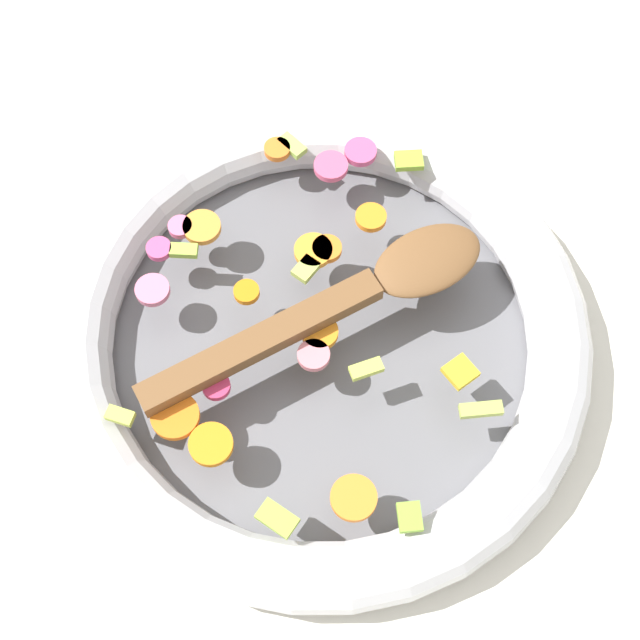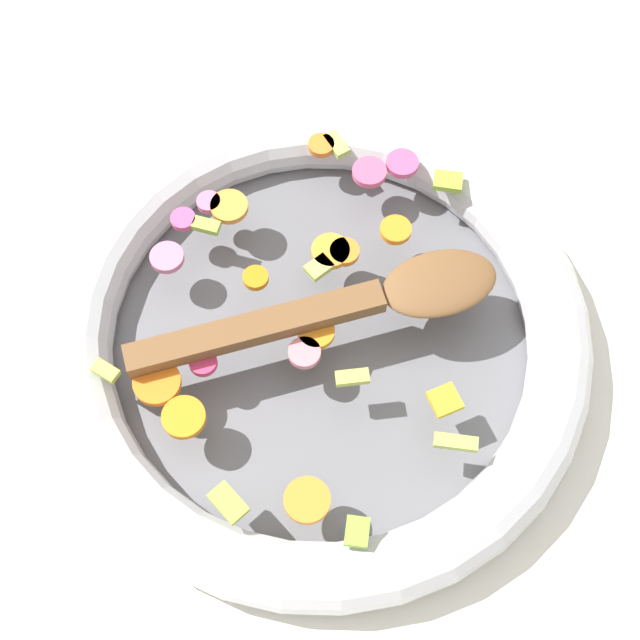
% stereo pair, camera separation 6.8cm
% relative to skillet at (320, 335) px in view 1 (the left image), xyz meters
% --- Properties ---
extents(ground_plane, '(4.00, 4.00, 0.00)m').
position_rel_skillet_xyz_m(ground_plane, '(0.00, 0.00, -0.02)').
color(ground_plane, silver).
extents(skillet, '(0.43, 0.43, 0.05)m').
position_rel_skillet_xyz_m(skillet, '(0.00, 0.00, 0.00)').
color(skillet, slate).
rests_on(skillet, ground_plane).
extents(chopped_vegetables, '(0.35, 0.32, 0.01)m').
position_rel_skillet_xyz_m(chopped_vegetables, '(0.02, 0.02, 0.03)').
color(chopped_vegetables, orange).
rests_on(chopped_vegetables, skillet).
extents(wooden_spoon, '(0.06, 0.29, 0.01)m').
position_rel_skillet_xyz_m(wooden_spoon, '(0.00, -0.03, 0.04)').
color(wooden_spoon, brown).
rests_on(wooden_spoon, chopped_vegetables).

